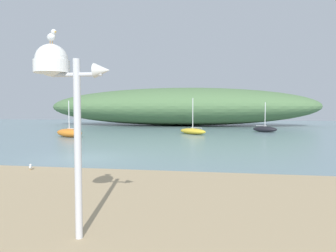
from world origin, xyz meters
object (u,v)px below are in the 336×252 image
sailboat_by_sandbar (193,131)px  sailboat_east_reach (69,133)px  sailboat_inner_mooring (265,129)px  seagull_mid_strand (30,167)px  mast_structure (59,76)px  seagull_on_radar (52,36)px

sailboat_by_sandbar → sailboat_east_reach: bearing=-155.1°
sailboat_inner_mooring → sailboat_east_reach: bearing=-153.5°
sailboat_inner_mooring → seagull_mid_strand: 26.94m
mast_structure → sailboat_by_sandbar: bearing=89.5°
mast_structure → seagull_on_radar: (-0.11, -0.01, 0.66)m
mast_structure → sailboat_east_reach: (-10.43, 20.27, -2.56)m
seagull_on_radar → sailboat_inner_mooring: bearing=74.9°
sailboat_inner_mooring → seagull_mid_strand: bearing=-116.2°
mast_structure → seagull_mid_strand: (-4.09, 5.20, -2.62)m
sailboat_by_sandbar → sailboat_inner_mooring: (7.58, 4.16, 0.02)m
seagull_on_radar → sailboat_inner_mooring: 30.60m
seagull_on_radar → sailboat_inner_mooring: size_ratio=0.09×
seagull_on_radar → sailboat_east_reach: (-10.32, 20.28, -3.22)m
sailboat_by_sandbar → seagull_mid_strand: sailboat_by_sandbar is taller
seagull_on_radar → sailboat_by_sandbar: bearing=89.2°
sailboat_inner_mooring → sailboat_by_sandbar: bearing=-151.3°
sailboat_east_reach → seagull_on_radar: bearing=-63.0°
sailboat_by_sandbar → sailboat_east_reach: size_ratio=1.07×
sailboat_east_reach → sailboat_inner_mooring: sailboat_inner_mooring is taller
seagull_on_radar → mast_structure: bearing=4.8°
mast_structure → seagull_mid_strand: size_ratio=11.92×
sailboat_by_sandbar → seagull_mid_strand: size_ratio=13.16×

